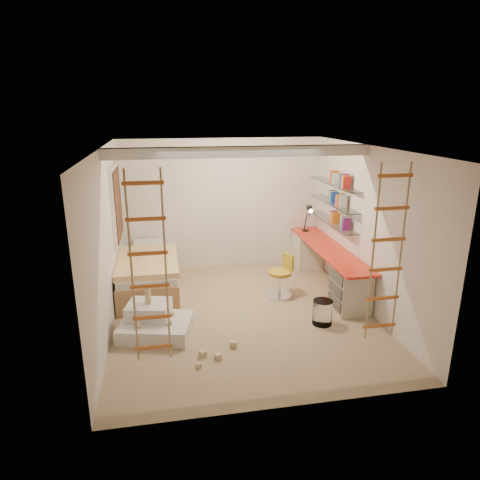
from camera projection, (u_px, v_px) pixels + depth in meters
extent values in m
plane|color=#947E5F|center=(243.00, 315.00, 6.79)|extent=(4.50, 4.50, 0.00)
cube|color=white|center=(240.00, 152.00, 6.34)|extent=(4.00, 0.18, 0.16)
cube|color=white|center=(116.00, 204.00, 7.41)|extent=(0.06, 1.15, 1.35)
cube|color=#4C2D1E|center=(118.00, 204.00, 7.41)|extent=(0.02, 1.00, 1.20)
cylinder|color=white|center=(322.00, 312.00, 6.45)|extent=(0.30, 0.30, 0.38)
cube|color=red|center=(329.00, 249.00, 7.66)|extent=(0.55, 2.80, 0.04)
cube|color=beige|center=(308.00, 250.00, 8.80)|extent=(0.52, 0.55, 0.71)
cube|color=beige|center=(351.00, 290.00, 6.83)|extent=(0.52, 0.55, 0.71)
cube|color=#4C4742|center=(336.00, 277.00, 6.71)|extent=(0.02, 0.50, 0.18)
cube|color=#4C4742|center=(335.00, 289.00, 6.77)|extent=(0.02, 0.50, 0.18)
cube|color=#4C4742|center=(334.00, 302.00, 6.83)|extent=(0.02, 0.50, 0.18)
cube|color=white|center=(332.00, 222.00, 7.84)|extent=(0.25, 1.80, 0.01)
cube|color=white|center=(333.00, 203.00, 7.74)|extent=(0.25, 1.80, 0.01)
cube|color=white|center=(334.00, 184.00, 7.64)|extent=(0.25, 1.80, 0.01)
cube|color=#AD7F51|center=(149.00, 279.00, 7.62)|extent=(1.00, 2.00, 0.45)
cube|color=white|center=(148.00, 264.00, 7.54)|extent=(0.95, 1.95, 0.12)
cube|color=gold|center=(148.00, 261.00, 7.37)|extent=(1.02, 1.60, 0.10)
cube|color=white|center=(149.00, 244.00, 8.26)|extent=(0.55, 0.35, 0.12)
cylinder|color=black|center=(305.00, 230.00, 8.72)|extent=(0.14, 0.14, 0.02)
cylinder|color=black|center=(306.00, 221.00, 8.67)|extent=(0.02, 0.15, 0.36)
cylinder|color=black|center=(308.00, 210.00, 8.50)|extent=(0.02, 0.27, 0.20)
cone|color=black|center=(310.00, 209.00, 8.37)|extent=(0.12, 0.14, 0.15)
cylinder|color=#FFEABF|center=(311.00, 211.00, 8.34)|extent=(0.08, 0.04, 0.08)
cylinder|color=gold|center=(280.00, 273.00, 7.31)|extent=(0.49, 0.49, 0.06)
cube|color=#B09B21|center=(288.00, 262.00, 7.33)|extent=(0.12, 0.30, 0.28)
cylinder|color=silver|center=(280.00, 284.00, 7.37)|extent=(0.06, 0.06, 0.40)
cylinder|color=silver|center=(279.00, 295.00, 7.44)|extent=(0.56, 0.56, 0.05)
cube|color=silver|center=(156.00, 328.00, 6.16)|extent=(1.13, 0.97, 0.22)
cube|color=silver|center=(149.00, 310.00, 6.22)|extent=(0.70, 0.62, 0.22)
cube|color=#CCB284|center=(148.00, 301.00, 6.17)|extent=(0.10, 0.10, 0.08)
cube|color=#CCB284|center=(148.00, 296.00, 6.15)|extent=(0.08, 0.08, 0.07)
cube|color=#CCB284|center=(148.00, 290.00, 6.12)|extent=(0.07, 0.07, 0.12)
cube|color=#CCB284|center=(170.00, 322.00, 6.02)|extent=(0.06, 0.06, 0.06)
cube|color=#CCB284|center=(172.00, 314.00, 6.28)|extent=(0.06, 0.06, 0.06)
cube|color=#CCB284|center=(138.00, 326.00, 5.91)|extent=(0.06, 0.06, 0.06)
cube|color=#CCB284|center=(203.00, 354.00, 5.63)|extent=(0.07, 0.07, 0.07)
cube|color=#CCB284|center=(218.00, 356.00, 5.58)|extent=(0.07, 0.07, 0.07)
cube|color=#CCB284|center=(199.00, 365.00, 5.39)|extent=(0.07, 0.07, 0.07)
cube|color=#CCB284|center=(181.00, 344.00, 5.88)|extent=(0.07, 0.07, 0.07)
cube|color=#CCB284|center=(234.00, 345.00, 5.86)|extent=(0.07, 0.07, 0.07)
cube|color=#8C1E7F|center=(332.00, 215.00, 7.81)|extent=(0.14, 0.64, 0.22)
cube|color=#194CA5|center=(333.00, 197.00, 7.71)|extent=(0.14, 0.70, 0.22)
cube|color=#1E722D|center=(335.00, 177.00, 7.60)|extent=(0.14, 0.64, 0.22)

